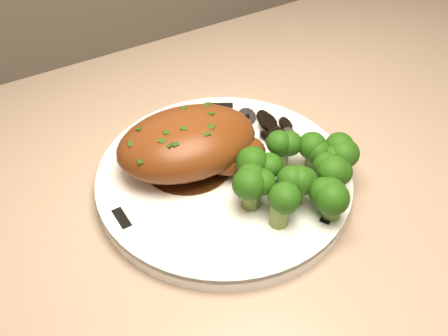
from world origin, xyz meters
TOP-DOWN VIEW (x-y plane):
  - plate at (0.13, 1.66)m, footprint 0.32×0.32m
  - rim_accent_0 at (0.19, 1.77)m, footprint 0.03×0.02m
  - rim_accent_1 at (0.01, 1.66)m, footprint 0.01×0.03m
  - rim_accent_2 at (0.20, 1.56)m, footprint 0.03×0.02m
  - gravy_pool at (0.11, 1.70)m, footprint 0.10×0.10m
  - chicken_breast at (0.11, 1.69)m, footprint 0.17×0.12m
  - mushroom_pile at (0.19, 1.69)m, footprint 0.10×0.07m
  - broccoli_florets at (0.19, 1.60)m, footprint 0.14×0.12m

SIDE VIEW (x-z plane):
  - plate at x=0.13m, z-range 0.90..0.92m
  - rim_accent_0 at x=0.19m, z-range 0.92..0.92m
  - rim_accent_1 at x=0.01m, z-range 0.92..0.92m
  - rim_accent_2 at x=0.20m, z-range 0.92..0.92m
  - gravy_pool at x=0.11m, z-range 0.92..0.92m
  - mushroom_pile at x=0.19m, z-range 0.91..0.94m
  - broccoli_florets at x=0.19m, z-range 0.92..0.97m
  - chicken_breast at x=0.11m, z-range 0.92..0.98m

